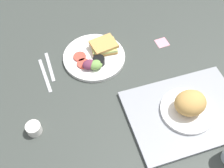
{
  "coord_description": "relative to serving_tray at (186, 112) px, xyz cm",
  "views": [
    {
      "loc": [
        24.75,
        64.53,
        94.59
      ],
      "look_at": [
        2.0,
        3.0,
        4.0
      ],
      "focal_mm": 44.46,
      "sensor_mm": 36.0,
      "label": 1
    }
  ],
  "objects": [
    {
      "name": "serving_tray",
      "position": [
        0.0,
        0.0,
        0.0
      ],
      "size": [
        46.49,
        35.06,
        1.6
      ],
      "primitive_type": "cube",
      "rotation": [
        0.0,
        0.0,
        -0.05
      ],
      "color": "gray",
      "rests_on": "ground_plane"
    },
    {
      "name": "sticky_note",
      "position": [
        -8.52,
        -37.78,
        -0.74
      ],
      "size": [
        5.72,
        5.72,
        0.12
      ],
      "primitive_type": "cube",
      "rotation": [
        0.0,
        0.0,
        0.02
      ],
      "color": "pink",
      "rests_on": "ground_plane"
    },
    {
      "name": "knife",
      "position": [
        47.62,
        -37.65,
        -0.55
      ],
      "size": [
        2.09,
        19.04,
        0.5
      ],
      "primitive_type": "cube",
      "rotation": [
        0.0,
        0.0,
        1.61
      ],
      "color": "#B7B7BC",
      "rests_on": "ground_plane"
    },
    {
      "name": "espresso_cup",
      "position": [
        56.77,
        -12.92,
        1.2
      ],
      "size": [
        5.6,
        5.6,
        4.0
      ],
      "primitive_type": "cylinder",
      "color": "silver",
      "rests_on": "ground_plane"
    },
    {
      "name": "plate_with_salad",
      "position": [
        23.95,
        -39.24,
        0.94
      ],
      "size": [
        27.76,
        27.76,
        5.4
      ],
      "color": "white",
      "rests_on": "ground_plane"
    },
    {
      "name": "fork",
      "position": [
        44.62,
        -41.65,
        -0.55
      ],
      "size": [
        1.76,
        17.03,
        0.5
      ],
      "primitive_type": "cube",
      "rotation": [
        0.0,
        0.0,
        1.55
      ],
      "color": "#B7B7BC",
      "rests_on": "ground_plane"
    },
    {
      "name": "ground_plane",
      "position": [
        21.08,
        -23.62,
        -2.3
      ],
      "size": [
        190.0,
        150.0,
        3.0
      ],
      "primitive_type": "cube",
      "color": "#383D38"
    },
    {
      "name": "bread_plate_near",
      "position": [
        -0.35,
        -0.15,
        4.65
      ],
      "size": [
        20.66,
        20.66,
        9.76
      ],
      "color": "white",
      "rests_on": "serving_tray"
    }
  ]
}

